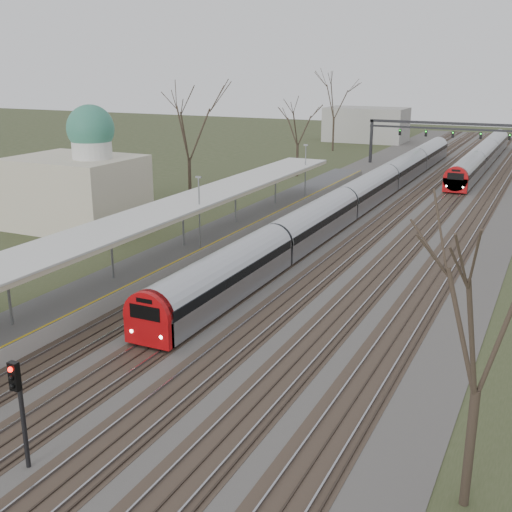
{
  "coord_description": "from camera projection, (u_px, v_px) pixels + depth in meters",
  "views": [
    {
      "loc": [
        14.49,
        -3.24,
        13.33
      ],
      "look_at": [
        -1.87,
        30.88,
        2.0
      ],
      "focal_mm": 45.0,
      "sensor_mm": 36.0,
      "label": 1
    }
  ],
  "objects": [
    {
      "name": "track_bed",
      "position": [
        388.0,
        212.0,
        60.01
      ],
      "size": [
        24.0,
        160.0,
        0.22
      ],
      "color": "#474442",
      "rests_on": "ground"
    },
    {
      "name": "tree_east_near",
      "position": [
        485.0,
        311.0,
        18.32
      ],
      "size": [
        4.5,
        4.5,
        9.27
      ],
      "color": "#2D231C",
      "rests_on": "ground"
    },
    {
      "name": "tree_west_far",
      "position": [
        188.0,
        125.0,
        58.83
      ],
      "size": [
        5.5,
        5.5,
        11.33
      ],
      "color": "#2D231C",
      "rests_on": "ground"
    },
    {
      "name": "canopy",
      "position": [
        175.0,
        208.0,
        43.74
      ],
      "size": [
        4.1,
        50.0,
        3.11
      ],
      "color": "slate",
      "rests_on": "platform"
    },
    {
      "name": "signal_gantry",
      "position": [
        448.0,
        131.0,
        84.51
      ],
      "size": [
        21.0,
        0.59,
        6.08
      ],
      "color": "black",
      "rests_on": "ground"
    },
    {
      "name": "signal_post",
      "position": [
        19.0,
        399.0,
        21.16
      ],
      "size": [
        0.35,
        0.45,
        4.1
      ],
      "color": "black",
      "rests_on": "ground"
    },
    {
      "name": "train_near",
      "position": [
        367.0,
        190.0,
        62.83
      ],
      "size": [
        2.62,
        75.21,
        3.05
      ],
      "color": "#A7AAB1",
      "rests_on": "ground"
    },
    {
      "name": "train_far",
      "position": [
        482.0,
        156.0,
        86.85
      ],
      "size": [
        2.62,
        45.21,
        3.05
      ],
      "color": "#A7AAB1",
      "rests_on": "ground"
    },
    {
      "name": "platform",
      "position": [
        208.0,
        241.0,
        48.63
      ],
      "size": [
        3.5,
        69.0,
        1.0
      ],
      "primitive_type": "cube",
      "color": "#9E9B93",
      "rests_on": "ground"
    },
    {
      "name": "dome_building",
      "position": [
        78.0,
        185.0,
        53.38
      ],
      "size": [
        10.0,
        8.0,
        10.3
      ],
      "color": "beige",
      "rests_on": "ground"
    }
  ]
}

